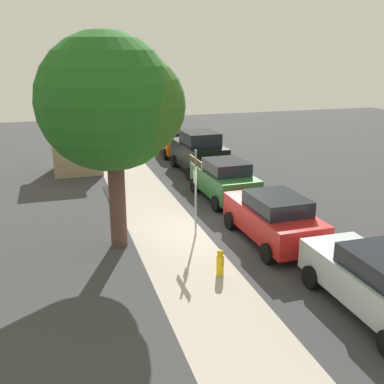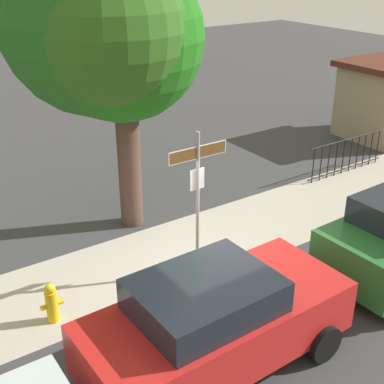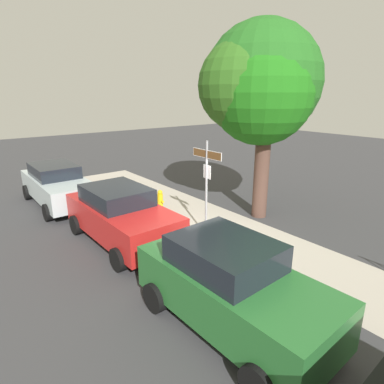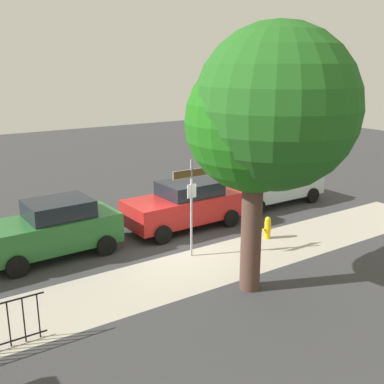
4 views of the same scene
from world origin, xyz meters
TOP-DOWN VIEW (x-y plane):
  - ground_plane at (0.00, 0.00)m, footprint 60.00×60.00m
  - sidewalk_strip at (2.00, 1.30)m, footprint 24.00×2.60m
  - street_sign at (0.03, 0.40)m, footprint 1.29×0.07m
  - shade_tree at (-0.41, 3.05)m, footprint 4.15×4.40m
  - car_silver at (-6.05, -2.40)m, footprint 4.61×1.99m
  - car_red at (-1.25, -1.93)m, footprint 4.38×2.11m
  - car_green at (3.56, -2.00)m, footprint 4.07×2.07m
  - car_black at (8.36, -2.38)m, footprint 4.22×2.24m
  - car_orange at (13.15, -2.35)m, footprint 4.54×2.19m
  - iron_fence at (6.72, 2.30)m, footprint 3.11×0.04m
  - utility_shed at (10.28, 3.80)m, footprint 2.78×2.83m
  - fire_hydrant at (-2.99, 0.60)m, footprint 0.42×0.22m

SIDE VIEW (x-z plane):
  - ground_plane at x=0.00m, z-range 0.00..0.00m
  - sidewalk_strip at x=2.00m, z-range 0.00..0.00m
  - fire_hydrant at x=-2.99m, z-range -0.01..0.77m
  - iron_fence at x=6.72m, z-range 0.02..1.09m
  - car_orange at x=13.15m, z-range 0.03..1.54m
  - car_silver at x=-6.05m, z-range 0.02..1.68m
  - car_red at x=-1.25m, z-range 0.02..1.73m
  - car_green at x=3.56m, z-range 0.01..1.79m
  - car_black at x=8.36m, z-range -0.02..2.18m
  - utility_shed at x=10.28m, z-range 0.03..2.65m
  - street_sign at x=0.03m, z-range 0.53..3.60m
  - shade_tree at x=-0.41m, z-range 1.22..8.07m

